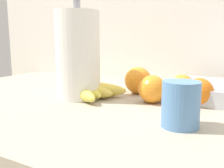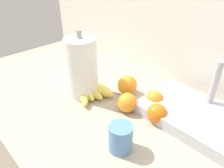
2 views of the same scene
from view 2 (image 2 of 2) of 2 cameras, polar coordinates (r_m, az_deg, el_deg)
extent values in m
cube|color=silver|center=(1.19, 15.68, -9.08)|extent=(1.91, 0.06, 1.30)
ellipsoid|color=#D7CA4C|center=(0.90, -7.51, -2.09)|extent=(0.18, 0.14, 0.04)
ellipsoid|color=#E6D54C|center=(0.92, -6.81, -1.66)|extent=(0.16, 0.08, 0.03)
ellipsoid|color=#E3C44C|center=(0.91, -6.04, -1.49)|extent=(0.18, 0.05, 0.04)
ellipsoid|color=#E7C94C|center=(0.92, -4.91, -1.15)|extent=(0.21, 0.09, 0.04)
ellipsoid|color=#E1D54C|center=(0.93, -5.19, -0.67)|extent=(0.16, 0.10, 0.04)
sphere|color=orange|center=(0.77, 11.78, -7.62)|extent=(0.07, 0.07, 0.07)
sphere|color=orange|center=(0.81, 3.98, -4.92)|extent=(0.07, 0.07, 0.07)
sphere|color=orange|center=(0.90, 4.06, -0.28)|extent=(0.08, 0.08, 0.08)
sphere|color=orange|center=(0.84, 11.19, -3.93)|extent=(0.07, 0.07, 0.07)
cylinder|color=white|center=(0.87, -7.94, 4.26)|extent=(0.12, 0.12, 0.24)
cylinder|color=gray|center=(0.86, -8.01, 5.14)|extent=(0.02, 0.02, 0.27)
cube|color=#B7BABF|center=(0.82, 21.45, -8.06)|extent=(0.38, 0.24, 0.04)
cylinder|color=#B2B2B7|center=(0.83, 25.53, 0.27)|extent=(0.02, 0.02, 0.16)
cylinder|color=#5687BF|center=(0.66, 2.29, -13.97)|extent=(0.07, 0.07, 0.09)
camera|label=1|loc=(0.42, -47.10, -39.52)|focal=40.90mm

